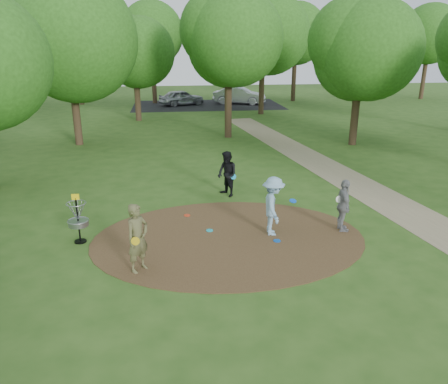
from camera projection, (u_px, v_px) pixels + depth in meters
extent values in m
plane|color=#2D5119|center=(229.00, 238.00, 13.48)|extent=(100.00, 100.00, 0.00)
cylinder|color=#47301C|center=(229.00, 238.00, 13.47)|extent=(8.40, 8.40, 0.02)
cube|color=#8C7A5B|center=(396.00, 206.00, 16.12)|extent=(7.55, 39.89, 0.01)
cube|color=black|center=(207.00, 105.00, 41.85)|extent=(14.00, 8.00, 0.01)
imported|color=brown|center=(138.00, 238.00, 11.28)|extent=(0.79, 0.80, 1.87)
cylinder|color=gold|center=(135.00, 241.00, 10.99)|extent=(0.22, 0.07, 0.22)
imported|color=#85ADC7|center=(273.00, 206.00, 13.48)|extent=(0.79, 1.26, 1.87)
cylinder|color=blue|center=(293.00, 201.00, 13.47)|extent=(0.28, 0.28, 0.08)
imported|color=black|center=(227.00, 174.00, 16.91)|extent=(1.00, 1.08, 1.78)
cylinder|color=#0C95D1|center=(233.00, 177.00, 16.93)|extent=(0.23, 0.11, 0.22)
imported|color=gray|center=(344.00, 206.00, 13.73)|extent=(0.52, 1.04, 1.71)
cylinder|color=white|center=(339.00, 199.00, 13.60)|extent=(0.23, 0.09, 0.22)
cylinder|color=#17AABC|center=(210.00, 230.00, 13.96)|extent=(0.22, 0.22, 0.02)
cylinder|color=blue|center=(277.00, 241.00, 13.23)|extent=(0.22, 0.22, 0.02)
cylinder|color=red|center=(187.00, 215.00, 15.18)|extent=(0.22, 0.22, 0.02)
imported|color=#A6A7AE|center=(182.00, 98.00, 41.48)|extent=(4.59, 3.26, 1.45)
imported|color=#A4A8AC|center=(239.00, 96.00, 42.21)|extent=(5.26, 3.34, 1.64)
cylinder|color=black|center=(78.00, 221.00, 13.00)|extent=(0.05, 0.05, 1.35)
cylinder|color=black|center=(81.00, 241.00, 13.22)|extent=(0.36, 0.36, 0.04)
cylinder|color=gray|center=(78.00, 223.00, 13.02)|extent=(0.60, 0.60, 0.16)
torus|color=gray|center=(78.00, 221.00, 13.00)|extent=(0.63, 0.63, 0.03)
torus|color=gray|center=(76.00, 203.00, 12.82)|extent=(0.58, 0.58, 0.02)
cube|color=yellow|center=(75.00, 197.00, 12.75)|extent=(0.22, 0.02, 0.18)
cylinder|color=#332316|center=(76.00, 112.00, 25.16)|extent=(0.44, 0.44, 3.80)
sphere|color=#255416|center=(68.00, 43.00, 23.93)|extent=(6.82, 6.82, 6.82)
cylinder|color=#332316|center=(228.00, 104.00, 27.10)|extent=(0.44, 0.44, 4.18)
sphere|color=#255416|center=(228.00, 42.00, 25.92)|extent=(5.59, 5.59, 5.59)
cylinder|color=#332316|center=(355.00, 114.00, 25.21)|extent=(0.44, 0.44, 3.61)
sphere|color=#255416|center=(361.00, 53.00, 24.12)|extent=(5.54, 5.54, 5.54)
cylinder|color=#332316|center=(138.00, 98.00, 33.08)|extent=(0.44, 0.44, 3.42)
sphere|color=#255416|center=(135.00, 55.00, 32.07)|extent=(5.07, 5.07, 5.07)
cylinder|color=#332316|center=(262.00, 87.00, 35.98)|extent=(0.44, 0.44, 4.37)
sphere|color=#255416|center=(263.00, 37.00, 34.69)|extent=(6.42, 6.42, 6.42)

